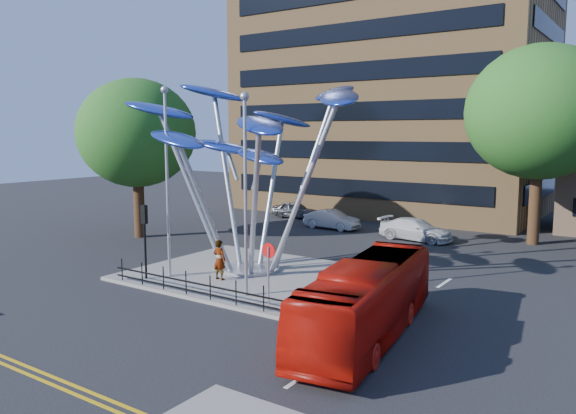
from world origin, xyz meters
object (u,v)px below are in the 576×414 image
Objects in this scene: street_lamp_right at (245,176)px; pedestrian at (219,260)px; parked_car_mid at (332,220)px; parked_car_right at (416,229)px; street_lamp_left at (167,165)px; parked_car_left at (295,210)px; tree_right at (540,113)px; leaf_sculpture at (251,132)px; red_bus at (367,300)px; no_entry_sign_island at (269,263)px; traffic_light_island at (145,226)px; tree_left at (137,133)px.

pedestrian is (-2.57, 1.28, -4.02)m from street_lamp_right.
parked_car_right is at bearing -92.61° from parked_car_mid.
street_lamp_left is 20.51m from parked_car_left.
street_lamp_right is (5.00, -0.50, -0.26)m from street_lamp_left.
tree_right is at bearing 55.95° from street_lamp_left.
leaf_sculpture reaches higher than pedestrian.
leaf_sculpture is 1.36× the size of red_bus.
no_entry_sign_island is at bearing -155.68° from parked_car_left.
parked_car_left is (-7.96, 18.40, -0.43)m from pedestrian.
tree_left is at bearing 140.19° from traffic_light_island.
street_lamp_left is 7.47m from no_entry_sign_island.
tree_right reaches higher than parked_car_mid.
tree_left reaches higher than pedestrian.
street_lamp_left reaches higher than parked_car_right.
street_lamp_left is 1.85× the size of parked_car_right.
tree_right reaches higher than red_bus.
street_lamp_right is 6.05m from traffic_light_island.
no_entry_sign_island is 4.68m from red_bus.
traffic_light_island reaches higher than pedestrian.
parked_car_mid is at bearing 102.76° from leaf_sculpture.
traffic_light_island reaches higher than parked_car_left.
parked_car_mid is at bearing 89.44° from parked_car_right.
street_lamp_left is 3.59× the size of no_entry_sign_island.
leaf_sculpture is 7.71m from no_entry_sign_island.
pedestrian is (-8.67, 2.46, -0.22)m from red_bus.
red_bus is (-1.40, -20.18, -6.74)m from tree_right.
street_lamp_left is at bearing 171.39° from no_entry_sign_island.
traffic_light_island is at bearing -125.04° from leaf_sculpture.
street_lamp_right is 0.89× the size of red_bus.
parked_car_right is (-6.49, -2.83, -7.35)m from tree_right.
red_bus is (8.67, -4.86, -5.57)m from leaf_sculpture.
leaf_sculpture is at bearing 124.91° from street_lamp_right.
tree_right reaches higher than pedestrian.
tree_left is at bearing 149.78° from red_bus.
no_entry_sign_island is (16.00, -7.48, -4.98)m from tree_left.
parked_car_left is 12.06m from parked_car_right.
pedestrian reaches higher than parked_car_right.
tree_left is 22.84m from red_bus.
traffic_light_island is 7.05m from no_entry_sign_island.
no_entry_sign_island is at bearing 162.82° from red_bus.
parked_car_right is at bearing 69.03° from street_lamp_left.
parked_car_left is at bearing 120.83° from no_entry_sign_island.
leaf_sculpture is (11.93, -3.32, 0.08)m from tree_left.
tree_right is at bearing 56.31° from traffic_light_island.
red_bus is (20.60, -8.18, -5.49)m from tree_left.
tree_right is at bearing 72.88° from no_entry_sign_island.
leaf_sculpture reaches higher than parked_car_left.
tree_left is at bearing 125.69° from parked_car_right.
pedestrian is at bearing -119.61° from tree_right.
no_entry_sign_island is (6.50, -0.98, -3.54)m from street_lamp_left.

